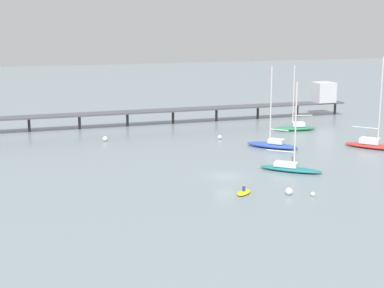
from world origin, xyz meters
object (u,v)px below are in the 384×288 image
dinghy_yellow (244,192)px  mooring_buoy_inner (220,137)px  mooring_buoy_near (313,194)px  mooring_buoy_far (289,191)px  sailboat_red (374,144)px  sailboat_teal (290,166)px  sailboat_blue (273,144)px  sailboat_green (295,127)px  pier (224,103)px  mooring_buoy_mid (105,139)px

dinghy_yellow → mooring_buoy_inner: 32.21m
mooring_buoy_near → mooring_buoy_far: mooring_buoy_far is taller
sailboat_red → sailboat_teal: size_ratio=1.20×
sailboat_blue → mooring_buoy_inner: 10.77m
sailboat_green → mooring_buoy_inner: sailboat_green is taller
sailboat_teal → sailboat_blue: bearing=73.3°
sailboat_blue → dinghy_yellow: sailboat_blue is taller
sailboat_teal → mooring_buoy_inner: bearing=93.3°
pier → sailboat_green: bearing=-58.2°
mooring_buoy_inner → dinghy_yellow: bearing=-105.6°
dinghy_yellow → mooring_buoy_near: 7.99m
sailboat_green → mooring_buoy_far: sailboat_green is taller
mooring_buoy_far → mooring_buoy_inner: (3.80, 33.06, -0.08)m
mooring_buoy_mid → mooring_buoy_inner: bearing=-12.8°
sailboat_teal → dinghy_yellow: (-9.99, -7.74, -0.48)m
mooring_buoy_inner → pier: bearing=66.7°
sailboat_red → mooring_buoy_mid: bearing=154.8°
dinghy_yellow → mooring_buoy_mid: 36.85m
sailboat_blue → mooring_buoy_inner: size_ratio=18.23×
pier → mooring_buoy_far: pier is taller
sailboat_red → mooring_buoy_far: bearing=-142.7°
sailboat_blue → sailboat_green: size_ratio=1.08×
sailboat_green → mooring_buoy_mid: sailboat_green is taller
mooring_buoy_near → mooring_buoy_inner: bearing=87.7°
sailboat_red → mooring_buoy_far: size_ratio=16.54×
sailboat_green → mooring_buoy_mid: 35.14m
sailboat_teal → mooring_buoy_near: sailboat_teal is taller
sailboat_blue → mooring_buoy_inner: (-5.57, 9.21, -0.36)m
dinghy_yellow → sailboat_red: bearing=29.6°
sailboat_red → sailboat_blue: bearing=161.2°
mooring_buoy_far → sailboat_teal: bearing=62.2°
pier → sailboat_green: (8.66, -13.97, -2.87)m
sailboat_blue → mooring_buoy_far: bearing=-111.5°
sailboat_red → mooring_buoy_near: size_ratio=28.04×
sailboat_red → mooring_buoy_near: (-22.09, -19.97, -0.53)m
sailboat_blue → dinghy_yellow: size_ratio=4.48×
sailboat_red → sailboat_green: (-4.59, 17.71, -0.08)m
sailboat_green → dinghy_yellow: bearing=-125.8°
mooring_buoy_inner → sailboat_teal: bearing=-86.7°
sailboat_green → mooring_buoy_near: (-17.51, -37.68, -0.45)m
pier → mooring_buoy_far: size_ratio=95.98×
dinghy_yellow → mooring_buoy_far: (4.84, -2.03, 0.23)m
mooring_buoy_near → mooring_buoy_mid: (-17.62, 38.68, 0.16)m
mooring_buoy_inner → sailboat_blue: bearing=-58.9°
mooring_buoy_inner → mooring_buoy_mid: size_ratio=0.86×
pier → sailboat_teal: bearing=-98.6°
sailboat_teal → mooring_buoy_far: 11.04m
sailboat_green → mooring_buoy_far: (-19.93, -36.39, -0.27)m
mooring_buoy_inner → mooring_buoy_far: bearing=-96.6°
pier → sailboat_green: size_ratio=7.02×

